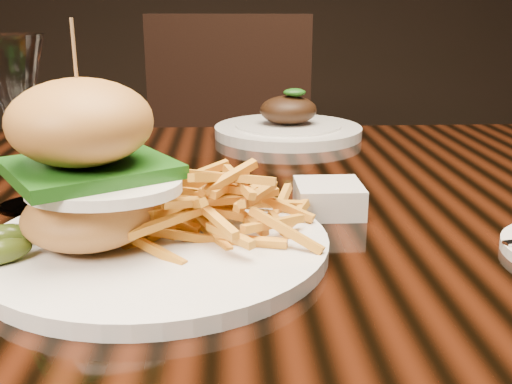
{
  "coord_description": "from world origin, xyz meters",
  "views": [
    {
      "loc": [
        -0.02,
        -0.69,
        0.98
      ],
      "look_at": [
        0.0,
        -0.16,
        0.81
      ],
      "focal_mm": 42.0,
      "sensor_mm": 36.0,
      "label": 1
    }
  ],
  "objects_px": {
    "wine_glass": "(15,83)",
    "chair_far": "(224,172)",
    "burger_plate": "(144,198)",
    "dining_table": "(248,258)",
    "far_dish": "(288,127)"
  },
  "relations": [
    {
      "from": "wine_glass",
      "to": "chair_far",
      "type": "xyz_separation_m",
      "value": [
        0.22,
        0.91,
        -0.35
      ]
    },
    {
      "from": "burger_plate",
      "to": "wine_glass",
      "type": "height_order",
      "value": "burger_plate"
    },
    {
      "from": "dining_table",
      "to": "burger_plate",
      "type": "distance_m",
      "value": 0.23
    },
    {
      "from": "far_dish",
      "to": "chair_far",
      "type": "relative_size",
      "value": 0.27
    },
    {
      "from": "wine_glass",
      "to": "chair_far",
      "type": "distance_m",
      "value": 1.0
    },
    {
      "from": "far_dish",
      "to": "burger_plate",
      "type": "bearing_deg",
      "value": -109.91
    },
    {
      "from": "dining_table",
      "to": "burger_plate",
      "type": "height_order",
      "value": "burger_plate"
    },
    {
      "from": "wine_glass",
      "to": "far_dish",
      "type": "relative_size",
      "value": 0.75
    },
    {
      "from": "burger_plate",
      "to": "wine_glass",
      "type": "xyz_separation_m",
      "value": [
        -0.15,
        0.14,
        0.09
      ]
    },
    {
      "from": "far_dish",
      "to": "dining_table",
      "type": "bearing_deg",
      "value": -103.26
    },
    {
      "from": "wine_glass",
      "to": "chair_far",
      "type": "height_order",
      "value": "chair_far"
    },
    {
      "from": "dining_table",
      "to": "wine_glass",
      "type": "xyz_separation_m",
      "value": [
        -0.26,
        -0.01,
        0.22
      ]
    },
    {
      "from": "chair_far",
      "to": "far_dish",
      "type": "bearing_deg",
      "value": -69.46
    },
    {
      "from": "burger_plate",
      "to": "far_dish",
      "type": "bearing_deg",
      "value": 50.9
    },
    {
      "from": "wine_glass",
      "to": "far_dish",
      "type": "height_order",
      "value": "wine_glass"
    }
  ]
}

